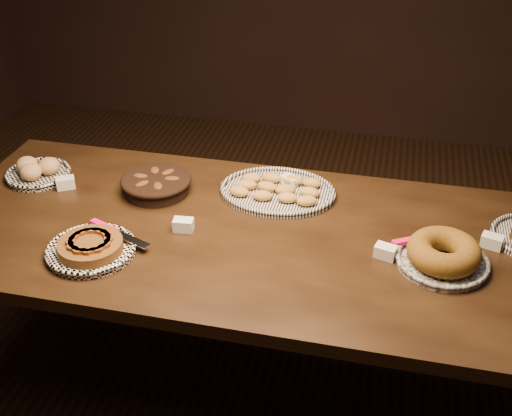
% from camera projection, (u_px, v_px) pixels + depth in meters
% --- Properties ---
extents(ground, '(5.00, 5.00, 0.00)m').
position_uv_depth(ground, '(262.00, 382.00, 2.66)').
color(ground, black).
rests_on(ground, ground).
extents(buffet_table, '(2.40, 1.00, 0.75)m').
position_uv_depth(buffet_table, '(263.00, 250.00, 2.30)').
color(buffet_table, black).
rests_on(buffet_table, ground).
extents(apple_tart_plate, '(0.34, 0.30, 0.06)m').
position_uv_depth(apple_tart_plate, '(91.00, 248.00, 2.15)').
color(apple_tart_plate, white).
rests_on(apple_tart_plate, buffet_table).
extents(madeleine_platter, '(0.45, 0.36, 0.05)m').
position_uv_depth(madeleine_platter, '(278.00, 190.00, 2.48)').
color(madeleine_platter, black).
rests_on(madeleine_platter, buffet_table).
extents(bundt_cake_plate, '(0.32, 0.34, 0.10)m').
position_uv_depth(bundt_cake_plate, '(443.00, 255.00, 2.09)').
color(bundt_cake_plate, black).
rests_on(bundt_cake_plate, buffet_table).
extents(croissant_basket, '(0.30, 0.30, 0.07)m').
position_uv_depth(croissant_basket, '(156.00, 183.00, 2.49)').
color(croissant_basket, black).
rests_on(croissant_basket, buffet_table).
extents(bread_roll_plate, '(0.26, 0.26, 0.08)m').
position_uv_depth(bread_roll_plate, '(37.00, 171.00, 2.59)').
color(bread_roll_plate, white).
rests_on(bread_roll_plate, buffet_table).
extents(tent_cards, '(1.69, 0.46, 0.04)m').
position_uv_depth(tent_cards, '(276.00, 214.00, 2.33)').
color(tent_cards, white).
rests_on(tent_cards, buffet_table).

